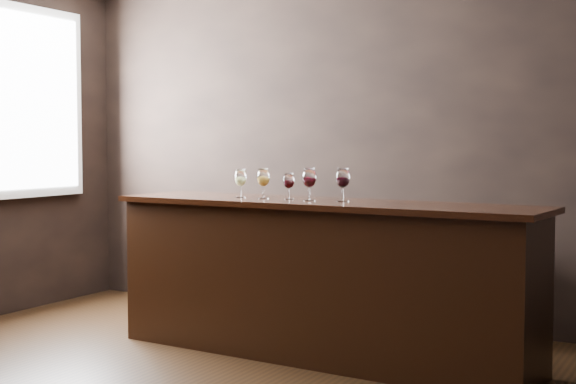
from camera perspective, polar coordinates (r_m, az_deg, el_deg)
The scene contains 9 objects.
room_shell at distance 4.72m, azimuth -9.48°, elevation 8.40°, with size 5.02×4.52×2.81m.
bar_counter at distance 5.27m, azimuth 2.32°, elevation -6.42°, with size 2.83×0.61×0.99m, color black.
bar_top at distance 5.21m, azimuth 2.34°, elevation -0.83°, with size 2.93×0.68×0.04m, color black.
back_bar_shelf at distance 6.37m, azimuth 1.97°, elevation -5.66°, with size 2.17×0.40×0.78m, color black.
glass_white at distance 5.52m, azimuth -3.40°, elevation 0.97°, with size 0.08×0.08×0.20m.
glass_amber at distance 5.41m, azimuth -1.76°, elevation 1.00°, with size 0.09×0.09×0.21m.
glass_red_a at distance 5.35m, azimuth 0.06°, elevation 0.75°, with size 0.07×0.07×0.18m.
glass_red_b at distance 5.19m, azimuth 1.52°, elevation 0.96°, with size 0.09×0.09×0.21m.
glass_red_c at distance 5.16m, azimuth 3.92°, elevation 0.95°, with size 0.09×0.09×0.22m.
Camera 1 is at (2.69, -3.57, 1.40)m, focal length 50.00 mm.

